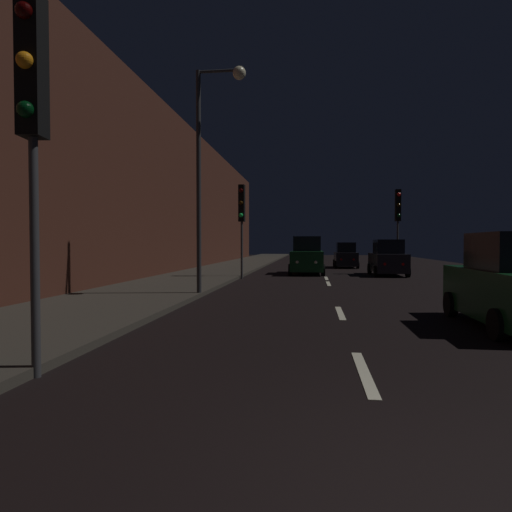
% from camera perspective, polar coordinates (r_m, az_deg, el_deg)
% --- Properties ---
extents(ground, '(25.73, 84.00, 0.02)m').
position_cam_1_polar(ground, '(27.82, 8.87, -2.16)').
color(ground, black).
extents(sidewalk_left, '(4.40, 84.00, 0.15)m').
position_cam_1_polar(sidewalk_left, '(28.43, -4.69, -1.89)').
color(sidewalk_left, '#38332B').
rests_on(sidewalk_left, ground).
extents(building_facade_left, '(0.80, 63.00, 9.67)m').
position_cam_1_polar(building_facade_left, '(25.88, -12.06, 8.28)').
color(building_facade_left, '#472319').
rests_on(building_facade_left, ground).
extents(lane_centerline, '(0.16, 25.13, 0.01)m').
position_cam_1_polar(lane_centerline, '(18.09, 9.68, -4.15)').
color(lane_centerline, beige).
rests_on(lane_centerline, ground).
extents(traffic_light_far_right, '(0.32, 0.47, 5.07)m').
position_cam_1_polar(traffic_light_far_right, '(27.61, 18.08, 5.45)').
color(traffic_light_far_right, '#38383A').
rests_on(traffic_light_far_right, ground).
extents(traffic_light_far_left, '(0.33, 0.47, 4.86)m').
position_cam_1_polar(traffic_light_far_left, '(22.65, -1.89, 5.96)').
color(traffic_light_far_left, '#38383A').
rests_on(traffic_light_far_left, ground).
extents(traffic_light_near_left, '(0.34, 0.47, 5.15)m').
position_cam_1_polar(traffic_light_near_left, '(6.88, -27.28, 17.85)').
color(traffic_light_near_left, '#38383A').
rests_on(traffic_light_near_left, ground).
extents(streetlamp_overhead, '(1.70, 0.44, 7.72)m').
position_cam_1_polar(streetlamp_overhead, '(15.19, -5.88, 13.94)').
color(streetlamp_overhead, '#2D2D30').
rests_on(streetlamp_overhead, ground).
extents(car_approaching_headlights, '(2.06, 4.46, 2.25)m').
position_cam_1_polar(car_approaching_headlights, '(26.32, 6.69, -0.11)').
color(car_approaching_headlights, '#0F3819').
rests_on(car_approaching_headlights, ground).
extents(car_parked_right_far, '(1.88, 4.07, 2.05)m').
position_cam_1_polar(car_parked_right_far, '(26.09, 16.85, -0.38)').
color(car_parked_right_far, black).
rests_on(car_parked_right_far, ground).
extents(car_distant_taillights, '(1.75, 3.79, 1.91)m').
position_cam_1_polar(car_distant_taillights, '(33.64, 11.64, -0.01)').
color(car_distant_taillights, black).
rests_on(car_distant_taillights, ground).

